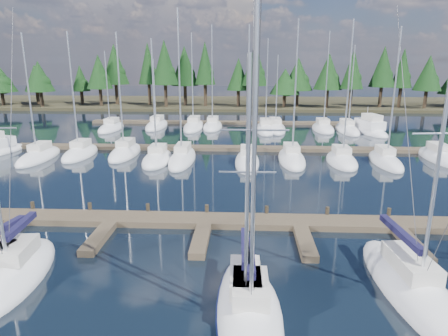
# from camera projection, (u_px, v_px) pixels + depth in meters

# --- Properties ---
(ground) EXTENTS (260.00, 260.00, 0.00)m
(ground) POSITION_uv_depth(u_px,v_px,m) (218.00, 173.00, 37.50)
(ground) COLOR black
(ground) RESTS_ON ground
(far_shore) EXTENTS (220.00, 30.00, 0.60)m
(far_shore) POSITION_uv_depth(u_px,v_px,m) (234.00, 103.00, 95.25)
(far_shore) COLOR #302D1B
(far_shore) RESTS_ON ground
(main_dock) EXTENTS (44.00, 6.13, 0.90)m
(main_dock) POSITION_uv_depth(u_px,v_px,m) (204.00, 224.00, 25.27)
(main_dock) COLOR brown
(main_dock) RESTS_ON ground
(back_docks) EXTENTS (50.00, 21.80, 0.40)m
(back_docks) POSITION_uv_depth(u_px,v_px,m) (227.00, 134.00, 56.33)
(back_docks) COLOR brown
(back_docks) RESTS_ON ground
(front_sailboat_2) EXTENTS (3.53, 7.83, 13.55)m
(front_sailboat_2) POSITION_uv_depth(u_px,v_px,m) (14.00, 274.00, 19.25)
(front_sailboat_2) COLOR silver
(front_sailboat_2) RESTS_ON ground
(front_sailboat_3) EXTENTS (2.71, 7.62, 14.43)m
(front_sailboat_3) POSITION_uv_depth(u_px,v_px,m) (250.00, 316.00, 16.07)
(front_sailboat_3) COLOR silver
(front_sailboat_3) RESTS_ON ground
(front_sailboat_4) EXTENTS (2.60, 8.87, 11.33)m
(front_sailboat_4) POSITION_uv_depth(u_px,v_px,m) (245.00, 305.00, 16.84)
(front_sailboat_4) COLOR silver
(front_sailboat_4) RESTS_ON ground
(front_sailboat_5) EXTENTS (3.52, 10.07, 13.60)m
(front_sailboat_5) POSITION_uv_depth(u_px,v_px,m) (413.00, 289.00, 18.02)
(front_sailboat_5) COLOR silver
(front_sailboat_5) RESTS_ON ground
(back_sailboat_rows) EXTENTS (45.22, 31.63, 16.08)m
(back_sailboat_rows) POSITION_uv_depth(u_px,v_px,m) (230.00, 140.00, 51.72)
(back_sailboat_rows) COLOR silver
(back_sailboat_rows) RESTS_ON ground
(motor_yacht_right) EXTENTS (4.91, 9.47, 4.51)m
(motor_yacht_right) POSITION_uv_depth(u_px,v_px,m) (369.00, 129.00, 57.98)
(motor_yacht_right) COLOR silver
(motor_yacht_right) RESTS_ON ground
(tree_line) EXTENTS (184.84, 11.98, 13.89)m
(tree_line) POSITION_uv_depth(u_px,v_px,m) (230.00, 73.00, 83.97)
(tree_line) COLOR black
(tree_line) RESTS_ON far_shore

